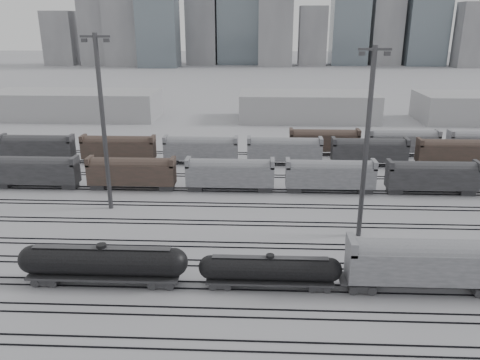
{
  "coord_description": "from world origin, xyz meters",
  "views": [
    {
      "loc": [
        -3.95,
        -43.8,
        27.49
      ],
      "look_at": [
        -7.03,
        25.84,
        4.0
      ],
      "focal_mm": 35.0,
      "sensor_mm": 36.0,
      "label": 1
    }
  ],
  "objects_px": {
    "tank_car_a": "(103,262)",
    "hopper_car_a": "(426,261)",
    "light_mast_c": "(367,141)",
    "tank_car_b": "(270,270)"
  },
  "relations": [
    {
      "from": "tank_car_b",
      "to": "hopper_car_a",
      "type": "xyz_separation_m",
      "value": [
        16.41,
        0.0,
        1.44
      ]
    },
    {
      "from": "tank_car_b",
      "to": "light_mast_c",
      "type": "xyz_separation_m",
      "value": [
        12.33,
        13.78,
        11.04
      ]
    },
    {
      "from": "tank_car_a",
      "to": "hopper_car_a",
      "type": "xyz_separation_m",
      "value": [
        34.64,
        0.0,
        0.97
      ]
    },
    {
      "from": "tank_car_b",
      "to": "light_mast_c",
      "type": "bearing_deg",
      "value": 48.19
    },
    {
      "from": "tank_car_b",
      "to": "hopper_car_a",
      "type": "height_order",
      "value": "hopper_car_a"
    },
    {
      "from": "tank_car_a",
      "to": "light_mast_c",
      "type": "xyz_separation_m",
      "value": [
        30.55,
        13.78,
        10.58
      ]
    },
    {
      "from": "tank_car_a",
      "to": "light_mast_c",
      "type": "relative_size",
      "value": 0.75
    },
    {
      "from": "tank_car_b",
      "to": "hopper_car_a",
      "type": "bearing_deg",
      "value": 0.0
    },
    {
      "from": "hopper_car_a",
      "to": "light_mast_c",
      "type": "relative_size",
      "value": 0.66
    },
    {
      "from": "tank_car_a",
      "to": "hopper_car_a",
      "type": "height_order",
      "value": "hopper_car_a"
    }
  ]
}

